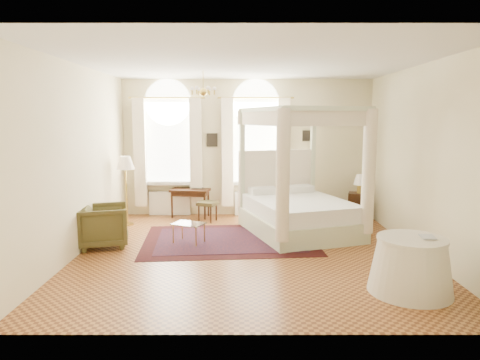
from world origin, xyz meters
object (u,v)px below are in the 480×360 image
object	(u,v)px
writing_desk	(190,193)
side_table	(411,265)
floor_lamp	(125,166)
canopy_bed	(299,206)
nightstand	(358,206)
stool	(208,205)
armchair	(104,226)
coffee_table	(189,225)

from	to	relation	value
writing_desk	side_table	size ratio (longest dim) A/B	0.87
writing_desk	floor_lamp	world-z (taller)	floor_lamp
side_table	canopy_bed	bearing A→B (deg)	110.02
nightstand	side_table	xyz separation A→B (m)	(-0.46, -4.32, 0.06)
canopy_bed	stool	bearing A→B (deg)	151.83
canopy_bed	floor_lamp	distance (m)	3.89
stool	floor_lamp	xyz separation A→B (m)	(-1.78, -0.33, 0.93)
armchair	coffee_table	world-z (taller)	armchair
canopy_bed	armchair	distance (m)	3.86
nightstand	stool	world-z (taller)	nightstand
canopy_bed	armchair	xyz separation A→B (m)	(-3.75, -0.89, -0.20)
armchair	side_table	world-z (taller)	armchair
canopy_bed	floor_lamp	size ratio (longest dim) A/B	1.84
coffee_table	side_table	world-z (taller)	side_table
writing_desk	armchair	world-z (taller)	armchair
writing_desk	stool	distance (m)	0.65
nightstand	coffee_table	distance (m)	4.26
nightstand	coffee_table	bearing A→B (deg)	-152.14
canopy_bed	coffee_table	bearing A→B (deg)	-162.41
canopy_bed	side_table	xyz separation A→B (m)	(1.10, -3.03, -0.21)
writing_desk	stool	bearing A→B (deg)	-43.95
nightstand	writing_desk	world-z (taller)	writing_desk
writing_desk	side_table	xyz separation A→B (m)	(3.53, -4.52, -0.21)
canopy_bed	coffee_table	xyz separation A→B (m)	(-2.20, -0.70, -0.24)
coffee_table	stool	bearing A→B (deg)	82.62
armchair	side_table	bearing A→B (deg)	-129.64
canopy_bed	armchair	size ratio (longest dim) A/B	3.32
writing_desk	side_table	distance (m)	5.74
coffee_table	armchair	bearing A→B (deg)	-172.93
armchair	coffee_table	bearing A→B (deg)	-98.82
writing_desk	side_table	world-z (taller)	side_table
writing_desk	floor_lamp	size ratio (longest dim) A/B	0.64
stool	armchair	size ratio (longest dim) A/B	0.61
nightstand	writing_desk	bearing A→B (deg)	177.15
canopy_bed	writing_desk	size ratio (longest dim) A/B	2.90
canopy_bed	writing_desk	bearing A→B (deg)	148.41
nightstand	writing_desk	size ratio (longest dim) A/B	0.64
nightstand	canopy_bed	bearing A→B (deg)	-140.42
canopy_bed	floor_lamp	xyz separation A→B (m)	(-3.75, 0.73, 0.73)
canopy_bed	writing_desk	world-z (taller)	canopy_bed
stool	side_table	world-z (taller)	side_table
coffee_table	floor_lamp	bearing A→B (deg)	137.30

